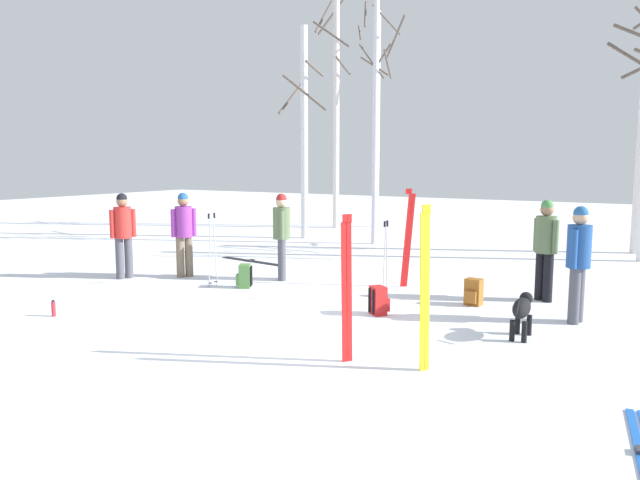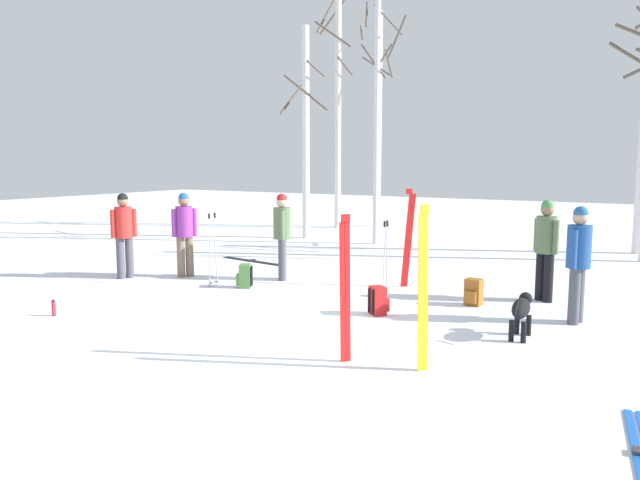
# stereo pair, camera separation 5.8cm
# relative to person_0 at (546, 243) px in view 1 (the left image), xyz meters

# --- Properties ---
(ground_plane) EXTENTS (60.00, 60.00, 0.00)m
(ground_plane) POSITION_rel_person_0_xyz_m (-2.82, -3.94, -0.98)
(ground_plane) COLOR white
(person_0) EXTENTS (0.45, 0.34, 1.72)m
(person_0) POSITION_rel_person_0_xyz_m (0.00, 0.00, 0.00)
(person_0) COLOR black
(person_0) RESTS_ON ground_plane
(person_1) EXTENTS (0.34, 0.51, 1.72)m
(person_1) POSITION_rel_person_0_xyz_m (0.70, -1.24, 0.00)
(person_1) COLOR #4C4C56
(person_1) RESTS_ON ground_plane
(person_2) EXTENTS (0.34, 0.46, 1.72)m
(person_2) POSITION_rel_person_0_xyz_m (-6.72, -1.48, 0.00)
(person_2) COLOR #72604C
(person_2) RESTS_ON ground_plane
(person_3) EXTENTS (0.34, 0.48, 1.72)m
(person_3) POSITION_rel_person_0_xyz_m (-7.66, -2.22, 0.00)
(person_3) COLOR #4C4C56
(person_3) RESTS_ON ground_plane
(person_4) EXTENTS (0.34, 0.45, 1.72)m
(person_4) POSITION_rel_person_0_xyz_m (-4.85, -0.73, 0.00)
(person_4) COLOR #4C4C56
(person_4) RESTS_ON ground_plane
(dog) EXTENTS (0.25, 0.90, 0.57)m
(dog) POSITION_rel_person_0_xyz_m (0.19, -2.41, -0.59)
(dog) COLOR black
(dog) RESTS_ON ground_plane
(ski_pair_planted_0) EXTENTS (0.23, 0.17, 1.85)m
(ski_pair_planted_0) POSITION_rel_person_0_xyz_m (-2.45, -0.07, -0.06)
(ski_pair_planted_0) COLOR red
(ski_pair_planted_0) RESTS_ON ground_plane
(ski_pair_planted_1) EXTENTS (0.10, 0.14, 1.75)m
(ski_pair_planted_1) POSITION_rel_person_0_xyz_m (-1.35, -4.51, -0.11)
(ski_pair_planted_1) COLOR red
(ski_pair_planted_1) RESTS_ON ground_plane
(ski_pair_planted_2) EXTENTS (0.09, 0.15, 1.89)m
(ski_pair_planted_2) POSITION_rel_person_0_xyz_m (-0.46, -4.34, -0.04)
(ski_pair_planted_2) COLOR yellow
(ski_pair_planted_2) RESTS_ON ground_plane
(ski_pair_lying_0) EXTENTS (1.94, 0.47, 0.05)m
(ski_pair_lying_0) POSITION_rel_person_0_xyz_m (-6.69, 0.74, -0.97)
(ski_pair_lying_0) COLOR black
(ski_pair_lying_0) RESTS_ON ground_plane
(ski_poles_0) EXTENTS (0.07, 0.26, 1.39)m
(ski_poles_0) POSITION_rel_person_0_xyz_m (-5.62, -1.92, -0.24)
(ski_poles_0) COLOR #B2B2BC
(ski_poles_0) RESTS_ON ground_plane
(ski_poles_1) EXTENTS (0.07, 0.20, 1.38)m
(ski_poles_1) POSITION_rel_person_0_xyz_m (-2.24, -1.50, -0.24)
(ski_poles_1) COLOR #B2B2BC
(ski_poles_1) RESTS_ON ground_plane
(backpack_0) EXTENTS (0.28, 0.30, 0.44)m
(backpack_0) POSITION_rel_person_0_xyz_m (-0.92, -0.92, -0.77)
(backpack_0) COLOR #99591E
(backpack_0) RESTS_ON ground_plane
(backpack_1) EXTENTS (0.34, 0.32, 0.44)m
(backpack_1) POSITION_rel_person_0_xyz_m (-5.01, -1.73, -0.77)
(backpack_1) COLOR #4C7F3F
(backpack_1) RESTS_ON ground_plane
(backpack_2) EXTENTS (0.34, 0.35, 0.44)m
(backpack_2) POSITION_rel_person_0_xyz_m (-2.00, -2.28, -0.77)
(backpack_2) COLOR red
(backpack_2) RESTS_ON ground_plane
(water_bottle_0) EXTENTS (0.06, 0.06, 0.25)m
(water_bottle_0) POSITION_rel_person_0_xyz_m (-6.21, -4.92, -0.86)
(water_bottle_0) COLOR red
(water_bottle_0) RESTS_ON ground_plane
(birch_tree_0) EXTENTS (1.47, 1.48, 7.96)m
(birch_tree_0) POSITION_rel_person_0_xyz_m (-8.57, 8.07, 3.21)
(birch_tree_0) COLOR silver
(birch_tree_0) RESTS_ON ground_plane
(birch_tree_1) EXTENTS (1.52, 1.51, 6.27)m
(birch_tree_1) POSITION_rel_person_0_xyz_m (-7.98, 5.09, 2.24)
(birch_tree_1) COLOR silver
(birch_tree_1) RESTS_ON ground_plane
(birch_tree_2) EXTENTS (1.68, 1.15, 7.45)m
(birch_tree_2) POSITION_rel_person_0_xyz_m (-7.47, 9.03, 2.93)
(birch_tree_2) COLOR silver
(birch_tree_2) RESTS_ON ground_plane
(birch_tree_3) EXTENTS (1.26, 1.26, 6.87)m
(birch_tree_3) POSITION_rel_person_0_xyz_m (-5.59, 5.03, 2.61)
(birch_tree_3) COLOR silver
(birch_tree_3) RESTS_ON ground_plane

